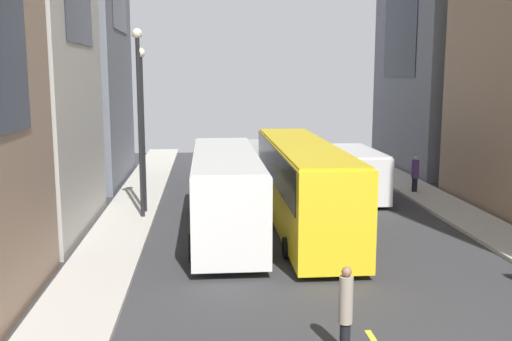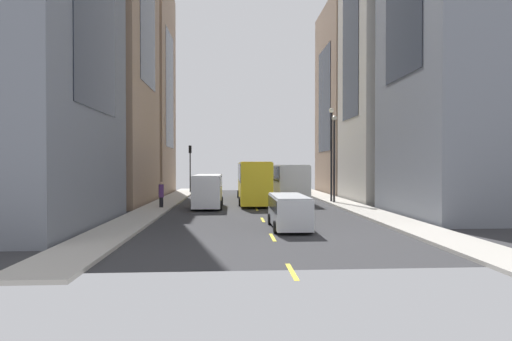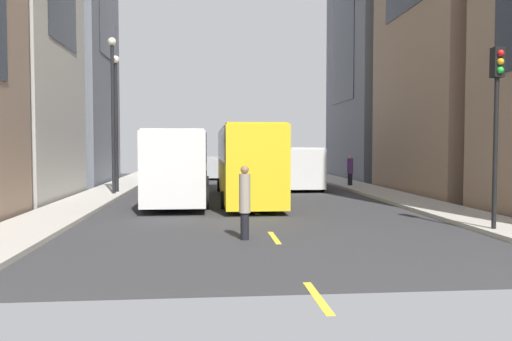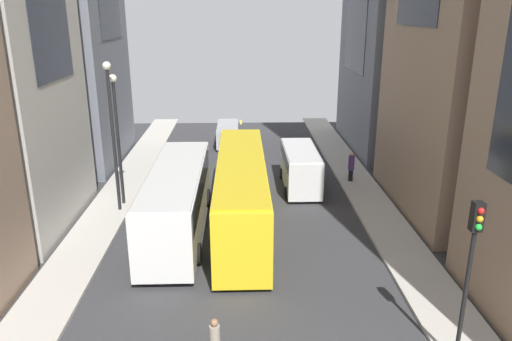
{
  "view_description": "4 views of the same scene",
  "coord_description": "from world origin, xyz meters",
  "px_view_note": "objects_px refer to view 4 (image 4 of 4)",
  "views": [
    {
      "loc": [
        -4.01,
        -27.75,
        6.44
      ],
      "look_at": [
        -1.68,
        -0.24,
        1.89
      ],
      "focal_mm": 41.16,
      "sensor_mm": 36.0,
      "label": 1
    },
    {
      "loc": [
        1.86,
        33.46,
        3.31
      ],
      "look_at": [
        -0.07,
        0.9,
        2.9
      ],
      "focal_mm": 28.48,
      "sensor_mm": 36.0,
      "label": 2
    },
    {
      "loc": [
        -1.93,
        -29.94,
        2.7
      ],
      "look_at": [
        0.71,
        -1.63,
        1.32
      ],
      "focal_mm": 36.43,
      "sensor_mm": 36.0,
      "label": 3
    },
    {
      "loc": [
        -0.04,
        -27.79,
        10.95
      ],
      "look_at": [
        0.82,
        -1.26,
        2.19
      ],
      "focal_mm": 34.51,
      "sensor_mm": 36.0,
      "label": 4
    }
  ],
  "objects_px": {
    "delivery_van_white": "(300,165)",
    "traffic_light_near_corner": "(472,254)",
    "streetcar_yellow": "(241,186)",
    "car_silver_0": "(228,133)",
    "city_bus_white": "(177,195)",
    "pedestrian_walking_far": "(351,166)"
  },
  "relations": [
    {
      "from": "traffic_light_near_corner",
      "to": "city_bus_white",
      "type": "bearing_deg",
      "value": 134.24
    },
    {
      "from": "city_bus_white",
      "to": "traffic_light_near_corner",
      "type": "bearing_deg",
      "value": -45.76
    },
    {
      "from": "delivery_van_white",
      "to": "pedestrian_walking_far",
      "type": "height_order",
      "value": "delivery_van_white"
    },
    {
      "from": "delivery_van_white",
      "to": "car_silver_0",
      "type": "height_order",
      "value": "delivery_van_white"
    },
    {
      "from": "traffic_light_near_corner",
      "to": "pedestrian_walking_far",
      "type": "bearing_deg",
      "value": 88.76
    },
    {
      "from": "traffic_light_near_corner",
      "to": "streetcar_yellow",
      "type": "bearing_deg",
      "value": 121.37
    },
    {
      "from": "city_bus_white",
      "to": "traffic_light_near_corner",
      "type": "relative_size",
      "value": 2.02
    },
    {
      "from": "car_silver_0",
      "to": "traffic_light_near_corner",
      "type": "xyz_separation_m",
      "value": [
        7.92,
        -27.33,
        2.97
      ]
    },
    {
      "from": "city_bus_white",
      "to": "car_silver_0",
      "type": "bearing_deg",
      "value": 82.74
    },
    {
      "from": "delivery_van_white",
      "to": "car_silver_0",
      "type": "bearing_deg",
      "value": 114.4
    },
    {
      "from": "delivery_van_white",
      "to": "traffic_light_near_corner",
      "type": "xyz_separation_m",
      "value": [
        3.07,
        -16.64,
        2.49
      ]
    },
    {
      "from": "streetcar_yellow",
      "to": "city_bus_white",
      "type": "bearing_deg",
      "value": -165.26
    },
    {
      "from": "streetcar_yellow",
      "to": "delivery_van_white",
      "type": "relative_size",
      "value": 2.35
    },
    {
      "from": "city_bus_white",
      "to": "car_silver_0",
      "type": "distance_m",
      "value": 17.14
    },
    {
      "from": "pedestrian_walking_far",
      "to": "city_bus_white",
      "type": "bearing_deg",
      "value": 21.99
    },
    {
      "from": "delivery_van_white",
      "to": "pedestrian_walking_far",
      "type": "distance_m",
      "value": 3.57
    },
    {
      "from": "pedestrian_walking_far",
      "to": "traffic_light_near_corner",
      "type": "relative_size",
      "value": 0.35
    },
    {
      "from": "city_bus_white",
      "to": "delivery_van_white",
      "type": "distance_m",
      "value": 9.43
    },
    {
      "from": "pedestrian_walking_far",
      "to": "traffic_light_near_corner",
      "type": "xyz_separation_m",
      "value": [
        -0.38,
        -17.5,
        2.84
      ]
    },
    {
      "from": "city_bus_white",
      "to": "car_silver_0",
      "type": "height_order",
      "value": "city_bus_white"
    },
    {
      "from": "pedestrian_walking_far",
      "to": "traffic_light_near_corner",
      "type": "bearing_deg",
      "value": 76.41
    },
    {
      "from": "streetcar_yellow",
      "to": "traffic_light_near_corner",
      "type": "relative_size",
      "value": 2.49
    }
  ]
}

